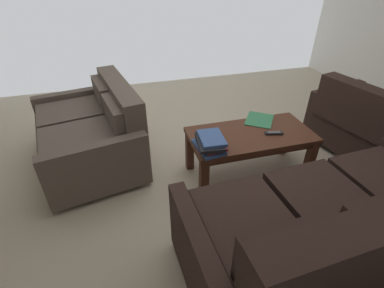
{
  "coord_description": "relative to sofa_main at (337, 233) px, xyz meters",
  "views": [
    {
      "loc": [
        0.76,
        2.16,
        1.75
      ],
      "look_at": [
        0.31,
        0.56,
        0.66
      ],
      "focal_mm": 26.22,
      "sensor_mm": 36.0,
      "label": 1
    }
  ],
  "objects": [
    {
      "name": "ground_plane",
      "position": [
        0.39,
        -1.32,
        -0.37
      ],
      "size": [
        5.87,
        4.81,
        0.01
      ],
      "primitive_type": "cube",
      "color": "#B7A88E"
    },
    {
      "name": "sofa_main",
      "position": [
        0.0,
        0.0,
        0.0
      ],
      "size": [
        1.86,
        0.98,
        0.88
      ],
      "color": "black",
      "rests_on": "ground"
    },
    {
      "name": "loveseat_near",
      "position": [
        1.44,
        -1.69,
        -0.03
      ],
      "size": [
        1.09,
        1.42,
        0.79
      ],
      "color": "black",
      "rests_on": "ground"
    },
    {
      "name": "coffee_table",
      "position": [
        0.06,
        -1.08,
        0.01
      ],
      "size": [
        1.11,
        0.54,
        0.45
      ],
      "color": "#4C2819",
      "rests_on": "ground"
    },
    {
      "name": "armchair_side",
      "position": [
        -1.27,
        -1.13,
        -0.02
      ],
      "size": [
        0.97,
        1.1,
        0.8
      ],
      "color": "black",
      "rests_on": "ground"
    },
    {
      "name": "book_stack",
      "position": [
        0.49,
        -0.95,
        0.14
      ],
      "size": [
        0.24,
        0.33,
        0.11
      ],
      "color": "#385693",
      "rests_on": "coffee_table"
    },
    {
      "name": "tv_remote",
      "position": [
        -0.13,
        -1.01,
        0.09
      ],
      "size": [
        0.17,
        0.08,
        0.02
      ],
      "color": "black",
      "rests_on": "coffee_table"
    },
    {
      "name": "loose_magazine",
      "position": [
        -0.12,
        -1.28,
        0.09
      ],
      "size": [
        0.37,
        0.38,
        0.01
      ],
      "primitive_type": "cube",
      "rotation": [
        0.0,
        0.0,
        2.52
      ],
      "color": "#337F51",
      "rests_on": "coffee_table"
    }
  ]
}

